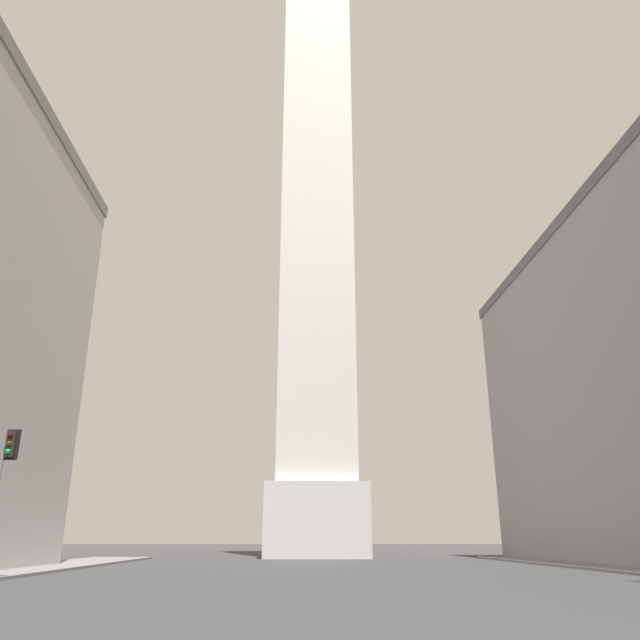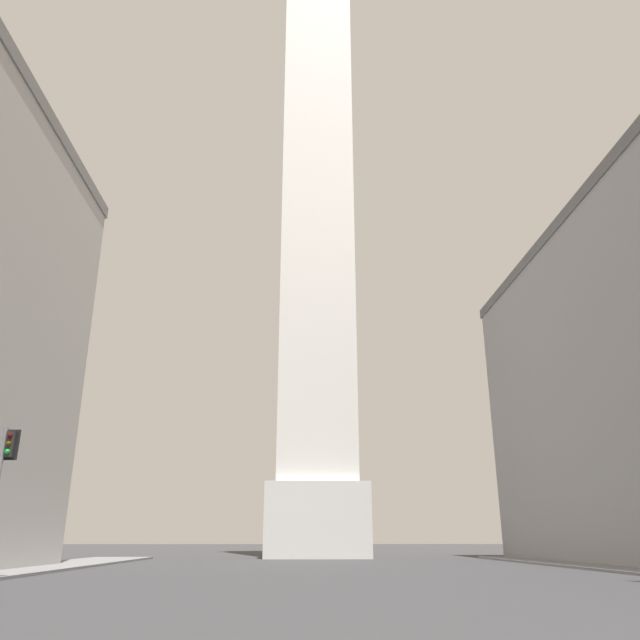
# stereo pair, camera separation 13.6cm
# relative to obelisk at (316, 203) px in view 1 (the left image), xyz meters

# --- Properties ---
(obelisk) EXTENTS (9.47, 9.47, 77.57)m
(obelisk) POSITION_rel_obelisk_xyz_m (0.00, 0.00, 0.00)
(obelisk) COLOR silver
(obelisk) RESTS_ON ground_plane
(traffic_light_mid_left) EXTENTS (0.78, 0.50, 6.25)m
(traffic_light_mid_left) POSITION_rel_obelisk_xyz_m (-14.55, -33.72, -33.07)
(traffic_light_mid_left) COLOR slate
(traffic_light_mid_left) RESTS_ON ground_plane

